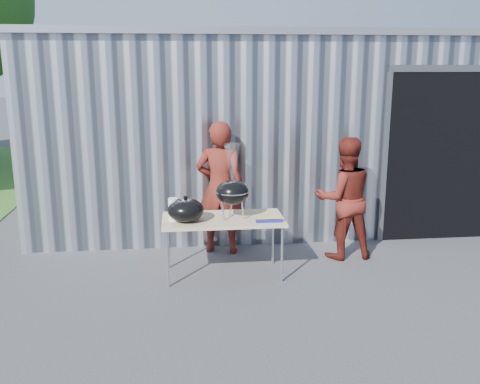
{
  "coord_description": "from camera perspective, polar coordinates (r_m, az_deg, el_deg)",
  "views": [
    {
      "loc": [
        -0.92,
        -5.76,
        2.61
      ],
      "look_at": [
        -0.19,
        0.69,
        1.05
      ],
      "focal_mm": 40.0,
      "sensor_mm": 36.0,
      "label": 1
    }
  ],
  "objects": [
    {
      "name": "foil_box",
      "position": [
        6.45,
        3.12,
        -2.98
      ],
      "size": [
        0.32,
        0.06,
        0.06
      ],
      "color": "#161893",
      "rests_on": "folding_table"
    },
    {
      "name": "paper_towels",
      "position": [
        6.53,
        -7.13,
        -1.87
      ],
      "size": [
        0.12,
        0.12,
        0.28
      ],
      "primitive_type": "cylinder",
      "color": "white",
      "rests_on": "folding_table"
    },
    {
      "name": "building",
      "position": [
        10.57,
        3.61,
        7.65
      ],
      "size": [
        8.2,
        6.2,
        3.1
      ],
      "color": "silver",
      "rests_on": "ground"
    },
    {
      "name": "grill_lid",
      "position": [
        6.48,
        -5.81,
        -1.92
      ],
      "size": [
        0.44,
        0.44,
        0.32
      ],
      "color": "black",
      "rests_on": "folding_table"
    },
    {
      "name": "white_tub",
      "position": [
        6.77,
        -6.6,
        -2.1
      ],
      "size": [
        0.2,
        0.15,
        0.1
      ],
      "primitive_type": "cube",
      "color": "white",
      "rests_on": "folding_table"
    },
    {
      "name": "folding_table",
      "position": [
        6.65,
        -1.82,
        -3.11
      ],
      "size": [
        1.5,
        0.75,
        0.75
      ],
      "color": "tan",
      "rests_on": "ground"
    },
    {
      "name": "person_cook",
      "position": [
        7.44,
        -2.13,
        0.44
      ],
      "size": [
        0.77,
        0.6,
        1.86
      ],
      "primitive_type": "imported",
      "rotation": [
        0.0,
        0.0,
        2.89
      ],
      "color": "#5D1C14",
      "rests_on": "ground"
    },
    {
      "name": "kettle_grill",
      "position": [
        6.51,
        -0.83,
        0.76
      ],
      "size": [
        0.41,
        0.41,
        0.93
      ],
      "color": "black",
      "rests_on": "folding_table"
    },
    {
      "name": "ground",
      "position": [
        6.39,
        2.44,
        -10.61
      ],
      "size": [
        80.0,
        80.0,
        0.0
      ],
      "primitive_type": "plane",
      "color": "#38383B"
    },
    {
      "name": "person_bystander",
      "position": [
        7.39,
        11.05,
        -0.65
      ],
      "size": [
        0.83,
        0.66,
        1.67
      ],
      "primitive_type": "imported",
      "rotation": [
        0.0,
        0.0,
        3.17
      ],
      "color": "#5D1C14",
      "rests_on": "ground"
    }
  ]
}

